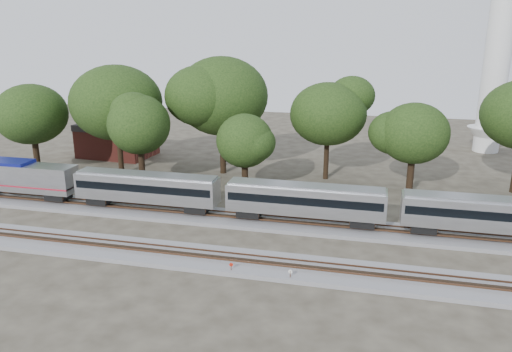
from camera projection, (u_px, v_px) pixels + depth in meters
The scene contains 15 objects.
ground at pixel (243, 245), 47.81m from camera, with size 160.00×160.00×0.00m, color #383328.
track_far at pixel (258, 221), 53.35m from camera, with size 160.00×5.00×0.73m.
track_near at pixel (231, 261), 44.02m from camera, with size 160.00×5.00×0.73m.
train at pixel (492, 214), 47.37m from camera, with size 120.82×2.94×4.33m.
switch_stand_red at pixel (231, 267), 41.97m from camera, with size 0.33×0.08×1.03m.
switch_stand_white at pixel (290, 274), 40.67m from camera, with size 0.34×0.10×1.08m.
switch_lever at pixel (321, 283), 40.28m from camera, with size 0.50×0.30×0.30m, color #512D19.
brick_building at pixel (117, 139), 81.08m from camera, with size 11.92×8.90×5.43m.
tree_0 at pixel (31, 114), 69.05m from camera, with size 8.76×8.76×12.35m.
tree_1 at pixel (116, 103), 68.71m from camera, with size 10.36×10.36×14.60m.
tree_2 at pixel (139, 125), 63.21m from camera, with size 8.45×8.45×11.91m.
tree_3 at pixel (222, 96), 68.97m from camera, with size 11.20×11.20×15.78m.
tree_4 at pixel (245, 141), 61.53m from camera, with size 6.80×6.80×9.59m.
tree_5 at pixel (328, 114), 66.69m from camera, with size 9.18×9.18×12.94m.
tree_6 at pixel (414, 134), 60.73m from camera, with size 7.85×7.85×11.07m.
Camera 1 is at (11.57, -42.48, 19.82)m, focal length 35.00 mm.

